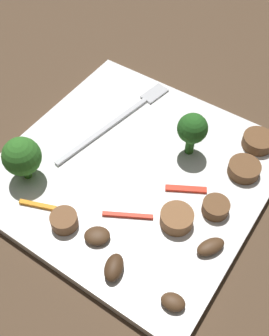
{
  "coord_description": "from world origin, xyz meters",
  "views": [
    {
      "loc": [
        -0.23,
        -0.16,
        0.37
      ],
      "look_at": [
        0.0,
        0.0,
        0.01
      ],
      "focal_mm": 43.83,
      "sensor_mm": 36.0,
      "label": 1
    }
  ],
  "objects": [
    {
      "name": "mushroom_3",
      "position": [
        -0.09,
        -0.02,
        0.02
      ],
      "size": [
        0.03,
        0.03,
        0.01
      ],
      "primitive_type": "ellipsoid",
      "rotation": [
        0.0,
        0.0,
        2.17
      ],
      "color": "#4C331E",
      "rests_on": "plate"
    },
    {
      "name": "sausage_slice_1",
      "position": [
        -0.03,
        -0.07,
        0.02
      ],
      "size": [
        0.05,
        0.05,
        0.02
      ],
      "primitive_type": "cylinder",
      "rotation": [
        0.0,
        0.0,
        2.46
      ],
      "color": "brown",
      "rests_on": "plate"
    },
    {
      "name": "ground_plane",
      "position": [
        0.0,
        0.0,
        0.0
      ],
      "size": [
        1.4,
        1.4,
        0.0
      ],
      "primitive_type": "plane",
      "color": "#4C3826"
    },
    {
      "name": "broccoli_floret_1",
      "position": [
        -0.07,
        0.09,
        0.04
      ],
      "size": [
        0.04,
        0.04,
        0.05
      ],
      "color": "#347525",
      "rests_on": "plate"
    },
    {
      "name": "mushroom_2",
      "position": [
        -0.04,
        -0.12,
        0.02
      ],
      "size": [
        0.03,
        0.03,
        0.01
      ],
      "primitive_type": "ellipsoid",
      "rotation": [
        0.0,
        0.0,
        2.62
      ],
      "color": "#4C331E",
      "rests_on": "plate"
    },
    {
      "name": "sausage_slice_2",
      "position": [
        0.11,
        -0.1,
        0.02
      ],
      "size": [
        0.05,
        0.05,
        0.01
      ],
      "primitive_type": "cylinder",
      "rotation": [
        0.0,
        0.0,
        2.6
      ],
      "color": "brown",
      "rests_on": "plate"
    },
    {
      "name": "mushroom_0",
      "position": [
        -0.11,
        -0.11,
        0.02
      ],
      "size": [
        0.02,
        0.03,
        0.01
      ],
      "primitive_type": "ellipsoid",
      "rotation": [
        0.0,
        0.0,
        1.79
      ],
      "color": "#4C331E",
      "rests_on": "plate"
    },
    {
      "name": "plate",
      "position": [
        0.0,
        0.0,
        0.01
      ],
      "size": [
        0.28,
        0.28,
        0.01
      ],
      "primitive_type": "cube",
      "color": "white",
      "rests_on": "ground_plane"
    },
    {
      "name": "sausage_slice_4",
      "position": [
        0.0,
        -0.1,
        0.02
      ],
      "size": [
        0.04,
        0.04,
        0.01
      ],
      "primitive_type": "cylinder",
      "rotation": [
        0.0,
        0.0,
        0.44
      ],
      "color": "brown",
      "rests_on": "plate"
    },
    {
      "name": "fork",
      "position": [
        0.06,
        0.06,
        0.01
      ],
      "size": [
        0.18,
        0.04,
        0.0
      ],
      "rotation": [
        0.0,
        0.0,
        -0.17
      ],
      "color": "silver",
      "rests_on": "plate"
    },
    {
      "name": "sausage_slice_3",
      "position": [
        0.06,
        -0.1,
        0.02
      ],
      "size": [
        0.04,
        0.04,
        0.01
      ],
      "primitive_type": "cylinder",
      "rotation": [
        0.0,
        0.0,
        0.17
      ],
      "color": "brown",
      "rests_on": "plate"
    },
    {
      "name": "mushroom_1",
      "position": [
        -0.11,
        -0.05,
        0.02
      ],
      "size": [
        0.03,
        0.03,
        0.01
      ],
      "primitive_type": "ellipsoid",
      "rotation": [
        0.0,
        0.0,
        0.35
      ],
      "color": "#422B19",
      "rests_on": "plate"
    },
    {
      "name": "pepper_strip_0",
      "position": [
        -0.1,
        0.05,
        0.01
      ],
      "size": [
        0.02,
        0.04,
        0.0
      ],
      "primitive_type": "cube",
      "rotation": [
        0.0,
        0.0,
        1.94
      ],
      "color": "orange",
      "rests_on": "plate"
    },
    {
      "name": "broccoli_floret_0",
      "position": [
        0.05,
        -0.04,
        0.05
      ],
      "size": [
        0.03,
        0.03,
        0.05
      ],
      "color": "#296420",
      "rests_on": "plate"
    },
    {
      "name": "pepper_strip_2",
      "position": [
        0.01,
        -0.06,
        0.01
      ],
      "size": [
        0.03,
        0.04,
        0.0
      ],
      "primitive_type": "cube",
      "rotation": [
        0.0,
        0.0,
        2.09
      ],
      "color": "red",
      "rests_on": "plate"
    },
    {
      "name": "sausage_slice_0",
      "position": [
        -0.1,
        0.02,
        0.02
      ],
      "size": [
        0.03,
        0.03,
        0.01
      ],
      "primitive_type": "cylinder",
      "rotation": [
        0.0,
        0.0,
        0.04
      ],
      "color": "brown",
      "rests_on": "plate"
    },
    {
      "name": "pepper_strip_1",
      "position": [
        -0.06,
        -0.03,
        0.01
      ],
      "size": [
        0.03,
        0.05,
        0.0
      ],
      "primitive_type": "cube",
      "rotation": [
        0.0,
        0.0,
        5.22
      ],
      "color": "red",
      "rests_on": "plate"
    }
  ]
}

